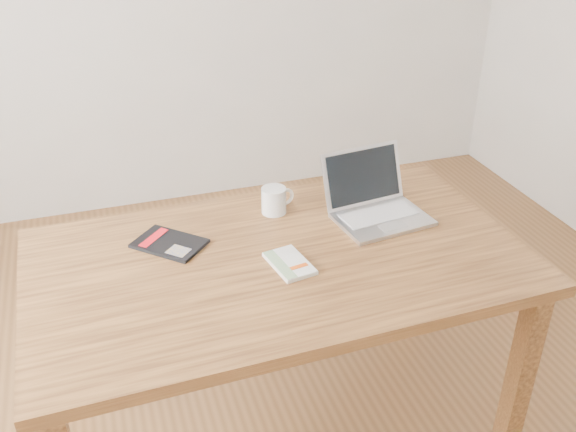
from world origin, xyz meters
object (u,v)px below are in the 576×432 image
object	(u,v)px
desk	(279,280)
coffee_mug	(275,200)
white_guidebook	(289,264)
laptop	(375,203)
black_guidebook	(169,243)

from	to	relation	value
desk	coffee_mug	bearing A→B (deg)	73.92
coffee_mug	white_guidebook	bearing A→B (deg)	-113.98
desk	coffee_mug	distance (m)	0.31
desk	laptop	bearing A→B (deg)	19.11
black_guidebook	desk	bearing A→B (deg)	-74.60
white_guidebook	black_guidebook	size ratio (longest dim) A/B	0.72
white_guidebook	black_guidebook	bearing A→B (deg)	135.02
desk	black_guidebook	xyz separation A→B (m)	(-0.31, 0.17, 0.10)
black_guidebook	laptop	xyz separation A→B (m)	(0.70, -0.02, 0.04)
white_guidebook	coffee_mug	size ratio (longest dim) A/B	1.50
coffee_mug	black_guidebook	bearing A→B (deg)	-179.50
desk	white_guidebook	world-z (taller)	white_guidebook
laptop	desk	bearing A→B (deg)	-166.65
desk	white_guidebook	distance (m)	0.11
black_guidebook	coffee_mug	bearing A→B (deg)	-30.96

